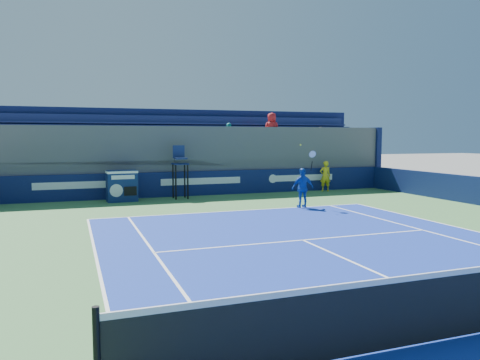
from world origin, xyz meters
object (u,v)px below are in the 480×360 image
object	(u,v)px
match_clock	(122,185)
ball_person	(325,176)
umpire_chair	(180,166)
tennis_player	(303,188)

from	to	relation	value
match_clock	ball_person	bearing A→B (deg)	1.98
ball_person	match_clock	size ratio (longest dim) A/B	1.15
match_clock	umpire_chair	size ratio (longest dim) A/B	0.56
ball_person	tennis_player	world-z (taller)	tennis_player
umpire_chair	tennis_player	size ratio (longest dim) A/B	0.96
umpire_chair	ball_person	bearing A→B (deg)	1.86
ball_person	umpire_chair	world-z (taller)	umpire_chair
tennis_player	umpire_chair	bearing A→B (deg)	132.07
ball_person	tennis_player	xyz separation A→B (m)	(-3.79, -4.72, 0.01)
ball_person	tennis_player	bearing A→B (deg)	63.56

